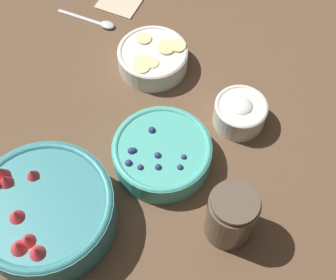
{
  "coord_description": "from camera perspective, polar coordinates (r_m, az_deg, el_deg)",
  "views": [
    {
      "loc": [
        -0.52,
        -0.05,
        0.73
      ],
      "look_at": [
        -0.11,
        -0.04,
        0.05
      ],
      "focal_mm": 50.0,
      "sensor_mm": 36.0,
      "label": 1
    }
  ],
  "objects": [
    {
      "name": "bowl_cream",
      "position": [
        0.87,
        8.79,
        3.43
      ],
      "size": [
        0.1,
        0.1,
        0.06
      ],
      "color": "silver",
      "rests_on": "ground_plane"
    },
    {
      "name": "bowl_strawberries",
      "position": [
        0.77,
        -14.83,
        -8.31
      ],
      "size": [
        0.22,
        0.22,
        0.1
      ],
      "color": "teal",
      "rests_on": "ground_plane"
    },
    {
      "name": "jar_chocolate",
      "position": [
        0.75,
        7.69,
        -9.23
      ],
      "size": [
        0.08,
        0.08,
        0.11
      ],
      "color": "brown",
      "rests_on": "ground_plane"
    },
    {
      "name": "spoon",
      "position": [
        1.06,
        -8.68,
        14.05
      ],
      "size": [
        0.06,
        0.13,
        0.01
      ],
      "color": "silver",
      "rests_on": "ground_plane"
    },
    {
      "name": "ground_plane",
      "position": [
        0.9,
        -2.14,
        4.21
      ],
      "size": [
        4.0,
        4.0,
        0.0
      ],
      "primitive_type": "plane",
      "color": "brown"
    },
    {
      "name": "bowl_blueberries",
      "position": [
        0.81,
        -0.74,
        -1.53
      ],
      "size": [
        0.17,
        0.17,
        0.05
      ],
      "color": "#47AD9E",
      "rests_on": "ground_plane"
    },
    {
      "name": "bowl_bananas",
      "position": [
        0.94,
        -1.59,
        10.09
      ],
      "size": [
        0.14,
        0.14,
        0.05
      ],
      "color": "silver",
      "rests_on": "ground_plane"
    }
  ]
}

